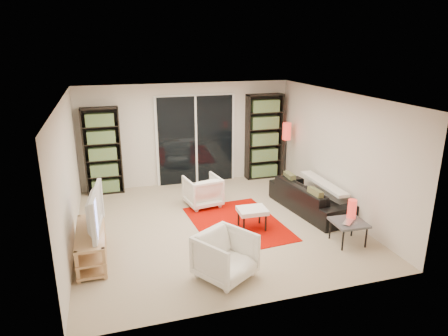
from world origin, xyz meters
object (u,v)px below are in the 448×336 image
Objects in this scene: armchair_back at (203,191)px; armchair_front at (225,256)px; floor_lamp at (286,137)px; ottoman at (252,211)px; sofa at (311,197)px; bookshelf_left at (103,151)px; side_table at (349,224)px; tv_stand at (92,244)px; bookshelf_right at (264,137)px.

armchair_back is 2.74m from armchair_front.
ottoman is at bearing -127.65° from floor_lamp.
sofa is 1.92m from floor_lamp.
armchair_back is at bearing -35.18° from bookshelf_left.
bookshelf_left is 2.60× the size of armchair_front.
sofa is 3.70× the size of ottoman.
side_table is (-0.06, -1.43, 0.07)m from sofa.
ottoman is (0.93, 1.38, 0.00)m from armchair_front.
tv_stand is 2.74m from armchair_back.
tv_stand is at bearing -151.22° from floor_lamp.
bookshelf_right is 5.15m from tv_stand.
bookshelf_right is 2.46m from armchair_back.
armchair_front is 4.45m from floor_lamp.
sofa is at bearing 5.37° from armchair_front.
tv_stand is at bearing -143.85° from bookshelf_right.
tv_stand is 2.16m from armchair_front.
sofa is at bearing -97.65° from floor_lamp.
floor_lamp is at bearing 28.78° from tv_stand.
sofa is at bearing 9.93° from tv_stand.
armchair_back is (-1.91, -1.37, -0.73)m from bookshelf_right.
armchair_front reaches higher than tv_stand.
armchair_front is (1.60, -4.08, -0.63)m from bookshelf_left.
armchair_back reaches higher than side_table.
bookshelf_right is 3.92× the size of ottoman.
bookshelf_left is 0.93× the size of bookshelf_right.
tv_stand is (-0.26, -3.00, -0.71)m from bookshelf_left.
bookshelf_left is at bearing 172.42° from floor_lamp.
ottoman is (2.79, 0.30, 0.08)m from tv_stand.
bookshelf_right reaches higher than side_table.
side_table is at bearing -43.42° from bookshelf_left.
armchair_back reaches higher than ottoman.
armchair_front is at bearing 74.06° from armchair_back.
ottoman is 1.68m from side_table.
ottoman is at bearing -46.91° from bookshelf_left.
floor_lamp is (1.66, 2.15, 0.80)m from ottoman.
floor_lamp reaches higher than armchair_front.
bookshelf_right is at bearing 121.47° from floor_lamp.
bookshelf_left reaches higher than armchair_back.
armchair_front is 1.40× the size of ottoman.
bookshelf_right is at bearing -0.00° from bookshelf_left.
side_table is (3.90, -3.69, -0.62)m from bookshelf_left.
side_table is at bearing -22.56° from armchair_front.
armchair_front is at bearing -170.27° from side_table.
tv_stand is at bearing -94.97° from bookshelf_left.
floor_lamp is at bearing -58.53° from bookshelf_right.
tv_stand is 0.68× the size of sofa.
tv_stand is (-4.11, -3.00, -0.79)m from bookshelf_right.
bookshelf_right reaches higher than sofa.
tv_stand is at bearing 27.76° from armchair_back.
bookshelf_right is 3.76m from side_table.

